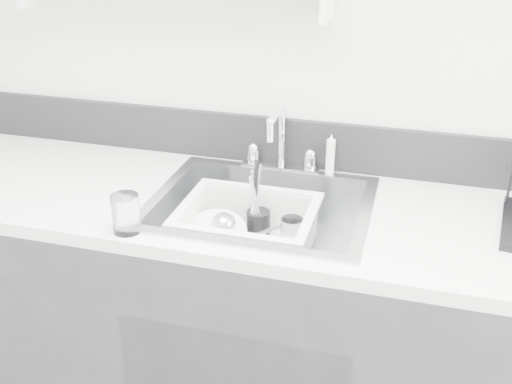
% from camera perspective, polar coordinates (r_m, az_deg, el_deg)
% --- Properties ---
extents(counter_run, '(3.20, 0.62, 0.92)m').
position_cam_1_polar(counter_run, '(2.01, 0.40, -12.84)').
color(counter_run, '#27272A').
rests_on(counter_run, ground).
extents(backsplash, '(3.20, 0.02, 0.16)m').
position_cam_1_polar(backsplash, '(1.98, 2.75, 4.78)').
color(backsplash, black).
rests_on(backsplash, counter_run).
extents(sink, '(0.64, 0.52, 0.20)m').
position_cam_1_polar(sink, '(1.80, 0.44, -3.62)').
color(sink, silver).
rests_on(sink, counter_run).
extents(faucet, '(0.26, 0.18, 0.23)m').
position_cam_1_polar(faucet, '(1.94, 2.38, 3.70)').
color(faucet, silver).
rests_on(faucet, counter_run).
extents(side_sprayer, '(0.03, 0.03, 0.14)m').
position_cam_1_polar(side_sprayer, '(1.92, 7.10, 3.55)').
color(side_sprayer, white).
rests_on(side_sprayer, counter_run).
extents(wash_tub, '(0.45, 0.39, 0.15)m').
position_cam_1_polar(wash_tub, '(1.79, -0.81, -3.76)').
color(wash_tub, white).
rests_on(wash_tub, sink).
extents(plate_stack, '(0.24, 0.23, 0.09)m').
position_cam_1_polar(plate_stack, '(1.81, -3.62, -4.79)').
color(plate_stack, white).
rests_on(plate_stack, wash_tub).
extents(utensil_cup, '(0.07, 0.07, 0.24)m').
position_cam_1_polar(utensil_cup, '(1.86, 0.20, -2.84)').
color(utensil_cup, black).
rests_on(utensil_cup, wash_tub).
extents(ladle, '(0.33, 0.21, 0.09)m').
position_cam_1_polar(ladle, '(1.78, -1.13, -4.53)').
color(ladle, silver).
rests_on(ladle, wash_tub).
extents(tumbler_in_tub, '(0.07, 0.07, 0.09)m').
position_cam_1_polar(tumbler_in_tub, '(1.81, 3.40, -3.90)').
color(tumbler_in_tub, white).
rests_on(tumbler_in_tub, wash_tub).
extents(tumbler_counter, '(0.09, 0.09, 0.11)m').
position_cam_1_polar(tumbler_counter, '(1.62, -12.28, -2.02)').
color(tumbler_counter, white).
rests_on(tumbler_counter, counter_run).
extents(bowl_small, '(0.12, 0.12, 0.03)m').
position_cam_1_polar(bowl_small, '(1.76, 2.05, -5.96)').
color(bowl_small, white).
rests_on(bowl_small, wash_tub).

